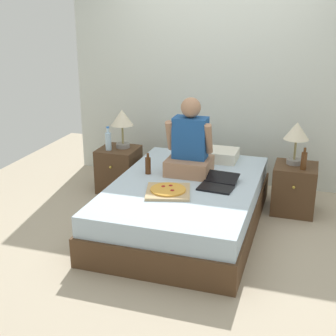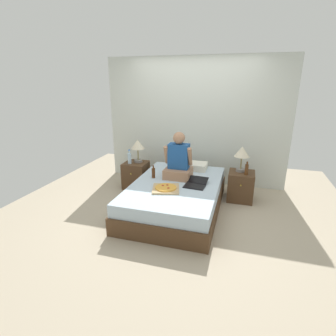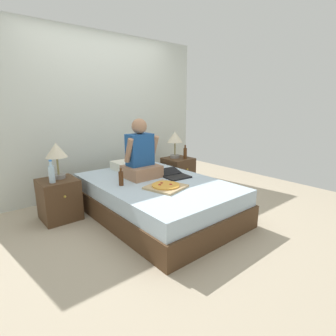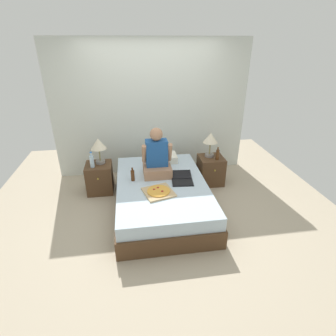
% 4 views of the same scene
% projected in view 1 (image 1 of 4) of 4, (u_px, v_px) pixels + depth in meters
% --- Properties ---
extents(ground_plane, '(5.66, 5.66, 0.00)m').
position_uv_depth(ground_plane, '(185.00, 225.00, 4.71)').
color(ground_plane, tan).
extents(wall_back, '(3.66, 0.12, 2.50)m').
position_uv_depth(wall_back, '(218.00, 80.00, 5.57)').
color(wall_back, silver).
rests_on(wall_back, ground).
extents(bed, '(1.40, 2.13, 0.46)m').
position_uv_depth(bed, '(185.00, 205.00, 4.63)').
color(bed, '#4C331E').
rests_on(bed, ground).
extents(nightstand_left, '(0.44, 0.47, 0.52)m').
position_uv_depth(nightstand_left, '(119.00, 169.00, 5.53)').
color(nightstand_left, '#4C331E').
rests_on(nightstand_left, ground).
extents(lamp_on_left_nightstand, '(0.26, 0.26, 0.45)m').
position_uv_depth(lamp_on_left_nightstand, '(122.00, 120.00, 5.37)').
color(lamp_on_left_nightstand, gray).
rests_on(lamp_on_left_nightstand, nightstand_left).
extents(water_bottle, '(0.07, 0.07, 0.28)m').
position_uv_depth(water_bottle, '(108.00, 141.00, 5.35)').
color(water_bottle, silver).
rests_on(water_bottle, nightstand_left).
extents(nightstand_right, '(0.44, 0.47, 0.52)m').
position_uv_depth(nightstand_right, '(294.00, 189.00, 4.96)').
color(nightstand_right, '#4C331E').
rests_on(nightstand_right, ground).
extents(lamp_on_right_nightstand, '(0.26, 0.26, 0.45)m').
position_uv_depth(lamp_on_right_nightstand, '(297.00, 134.00, 4.81)').
color(lamp_on_right_nightstand, gray).
rests_on(lamp_on_right_nightstand, nightstand_right).
extents(beer_bottle, '(0.06, 0.06, 0.23)m').
position_uv_depth(beer_bottle, '(304.00, 160.00, 4.73)').
color(beer_bottle, '#512D14').
rests_on(beer_bottle, nightstand_right).
extents(pillow, '(0.52, 0.34, 0.12)m').
position_uv_depth(pillow, '(214.00, 154.00, 5.21)').
color(pillow, silver).
rests_on(pillow, bed).
extents(person_seated, '(0.47, 0.40, 0.78)m').
position_uv_depth(person_seated, '(190.00, 146.00, 4.72)').
color(person_seated, '#A37556').
rests_on(person_seated, bed).
extents(laptop, '(0.35, 0.44, 0.07)m').
position_uv_depth(laptop, '(218.00, 184.00, 4.45)').
color(laptop, black).
rests_on(laptop, bed).
extents(pizza_box, '(0.49, 0.49, 0.04)m').
position_uv_depth(pizza_box, '(168.00, 191.00, 4.30)').
color(pizza_box, tan).
rests_on(pizza_box, bed).
extents(beer_bottle_on_bed, '(0.06, 0.06, 0.22)m').
position_uv_depth(beer_bottle_on_bed, '(148.00, 165.00, 4.76)').
color(beer_bottle_on_bed, '#4C2811').
rests_on(beer_bottle_on_bed, bed).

